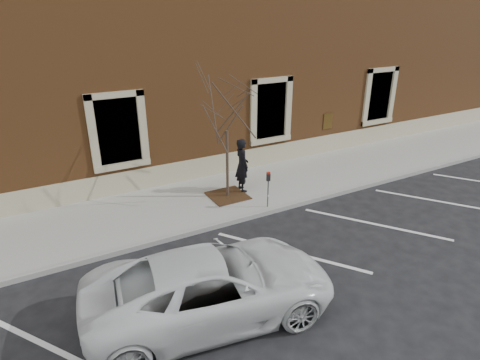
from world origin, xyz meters
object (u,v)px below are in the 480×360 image
parking_meter (268,183)px  sapling (227,111)px  white_truck (212,285)px  man (242,165)px

parking_meter → sapling: (-0.76, 1.36, 2.13)m
parking_meter → white_truck: (-3.64, -3.50, -0.26)m
parking_meter → white_truck: size_ratio=0.23×
sapling → white_truck: (-2.88, -4.86, -2.39)m
man → sapling: sapling is taller
sapling → white_truck: size_ratio=0.80×
parking_meter → white_truck: white_truck is taller
parking_meter → sapling: size_ratio=0.29×
man → white_truck: 6.19m
parking_meter → sapling: sapling is taller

